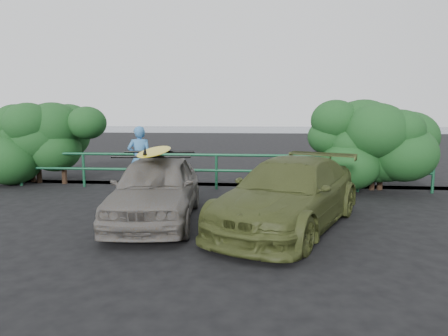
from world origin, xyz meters
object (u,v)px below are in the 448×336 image
Objects in this scene: guardrail at (182,171)px; olive_vehicle at (289,193)px; surfboard at (155,151)px; sedan at (156,188)px; man at (140,159)px.

olive_vehicle is at bearing -52.58° from guardrail.
olive_vehicle is 1.80× the size of surfboard.
surfboard is at bearing -160.08° from olive_vehicle.
man is at bearing 107.39° from sedan.
sedan is 1.56× the size of surfboard.
surfboard is at bearing 99.90° from man.
olive_vehicle is 2.47× the size of man.
man is at bearing 164.48° from olive_vehicle.
guardrail is at bearing 151.76° from olive_vehicle.
surfboard reaches higher than olive_vehicle.
guardrail is 4.71m from olive_vehicle.
guardrail is at bearing -173.81° from man.
sedan is at bearing -86.94° from guardrail.
sedan is at bearing 99.90° from man.
man is (-4.00, 3.34, 0.26)m from olive_vehicle.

